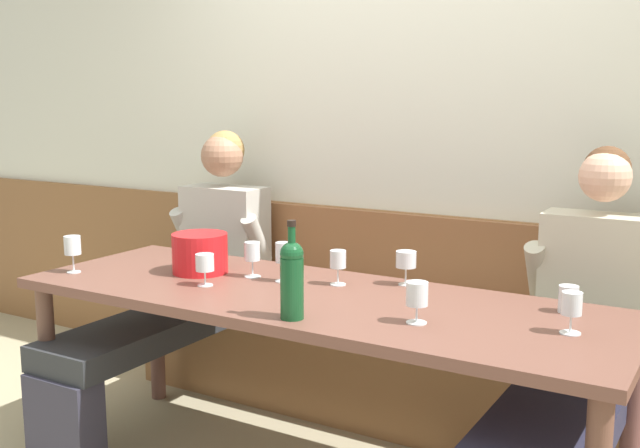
{
  "coord_description": "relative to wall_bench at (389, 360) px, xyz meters",
  "views": [
    {
      "loc": [
        1.41,
        -2.18,
        1.48
      ],
      "look_at": [
        -0.15,
        0.45,
        0.96
      ],
      "focal_mm": 42.12,
      "sensor_mm": 36.0,
      "label": 1
    }
  ],
  "objects": [
    {
      "name": "room_wall_back",
      "position": [
        0.0,
        0.26,
        1.12
      ],
      "size": [
        6.8,
        0.08,
        2.8
      ],
      "primitive_type": "cube",
      "color": "silver",
      "rests_on": "ground"
    },
    {
      "name": "wood_wainscot_panel",
      "position": [
        0.0,
        0.21,
        0.19
      ],
      "size": [
        6.8,
        0.03,
        0.94
      ],
      "primitive_type": "cube",
      "color": "brown",
      "rests_on": "ground"
    },
    {
      "name": "wall_bench",
      "position": [
        0.0,
        0.0,
        0.0
      ],
      "size": [
        2.63,
        0.42,
        0.94
      ],
      "color": "brown",
      "rests_on": "ground"
    },
    {
      "name": "dining_table",
      "position": [
        0.0,
        -0.69,
        0.39
      ],
      "size": [
        2.33,
        0.79,
        0.76
      ],
      "color": "brown",
      "rests_on": "ground"
    },
    {
      "name": "person_left_seat",
      "position": [
        -0.93,
        -0.35,
        0.36
      ],
      "size": [
        0.53,
        1.25,
        1.32
      ],
      "color": "#302E3D",
      "rests_on": "ground"
    },
    {
      "name": "person_center_right_seat",
      "position": [
        0.9,
        -0.37,
        0.33
      ],
      "size": [
        0.54,
        1.24,
        1.3
      ],
      "color": "#353141",
      "rests_on": "ground"
    },
    {
      "name": "ice_bucket",
      "position": [
        -0.58,
        -0.63,
        0.56
      ],
      "size": [
        0.23,
        0.23,
        0.17
      ],
      "primitive_type": "cylinder",
      "color": "red",
      "rests_on": "dining_table"
    },
    {
      "name": "wine_bottle_clear_water",
      "position": [
        0.1,
        -0.99,
        0.62
      ],
      "size": [
        0.08,
        0.08,
        0.33
      ],
      "color": "#124321",
      "rests_on": "dining_table"
    },
    {
      "name": "wine_glass_mid_right",
      "position": [
        -0.2,
        -0.58,
        0.58
      ],
      "size": [
        0.06,
        0.06,
        0.16
      ],
      "color": "silver",
      "rests_on": "dining_table"
    },
    {
      "name": "wine_glass_right_end",
      "position": [
        0.48,
        -0.83,
        0.57
      ],
      "size": [
        0.07,
        0.07,
        0.14
      ],
      "color": "silver",
      "rests_on": "dining_table"
    },
    {
      "name": "wine_glass_center_front",
      "position": [
        0.94,
        -0.68,
        0.56
      ],
      "size": [
        0.07,
        0.07,
        0.13
      ],
      "color": "silver",
      "rests_on": "dining_table"
    },
    {
      "name": "wine_glass_center_rear",
      "position": [
        -1.04,
        -0.9,
        0.59
      ],
      "size": [
        0.07,
        0.07,
        0.16
      ],
      "color": "silver",
      "rests_on": "dining_table"
    },
    {
      "name": "wine_glass_by_bottle",
      "position": [
        0.01,
        -0.52,
        0.57
      ],
      "size": [
        0.06,
        0.06,
        0.14
      ],
      "color": "silver",
      "rests_on": "dining_table"
    },
    {
      "name": "wine_glass_near_bucket",
      "position": [
        -0.35,
        -0.58,
        0.57
      ],
      "size": [
        0.07,
        0.07,
        0.14
      ],
      "color": "silver",
      "rests_on": "dining_table"
    },
    {
      "name": "wine_glass_mid_left",
      "position": [
        0.24,
        -0.38,
        0.57
      ],
      "size": [
        0.08,
        0.08,
        0.13
      ],
      "color": "silver",
      "rests_on": "dining_table"
    },
    {
      "name": "wine_glass_left_end",
      "position": [
        -0.42,
        -0.79,
        0.56
      ],
      "size": [
        0.07,
        0.07,
        0.13
      ],
      "color": "silver",
      "rests_on": "dining_table"
    },
    {
      "name": "water_tumbler_center",
      "position": [
        0.88,
        -0.45,
        0.52
      ],
      "size": [
        0.07,
        0.07,
        0.09
      ],
      "primitive_type": "cylinder",
      "color": "silver",
      "rests_on": "dining_table"
    }
  ]
}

